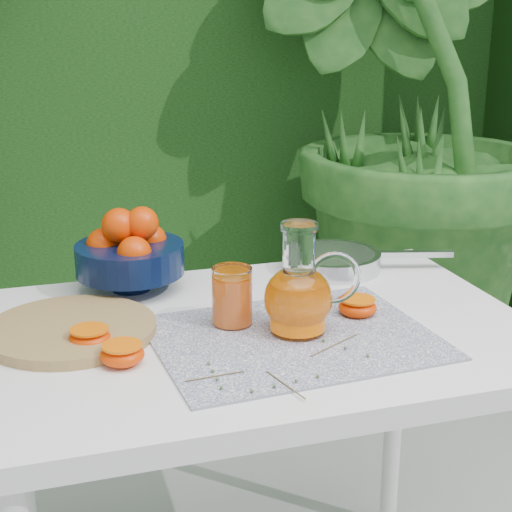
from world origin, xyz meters
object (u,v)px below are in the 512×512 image
object	(u,v)px
juice_pitcher	(299,295)
cutting_board	(71,330)
fruit_bowl	(129,252)
white_table	(259,366)
saute_pan	(333,260)

from	to	relation	value
juice_pitcher	cutting_board	bearing A→B (deg)	163.57
cutting_board	fruit_bowl	size ratio (longest dim) A/B	1.32
white_table	fruit_bowl	distance (m)	0.37
white_table	fruit_bowl	bearing A→B (deg)	125.72
white_table	saute_pan	world-z (taller)	saute_pan
white_table	cutting_board	size ratio (longest dim) A/B	3.27
saute_pan	fruit_bowl	bearing A→B (deg)	179.03
white_table	saute_pan	bearing A→B (deg)	45.81
juice_pitcher	white_table	bearing A→B (deg)	137.04
saute_pan	juice_pitcher	bearing A→B (deg)	-121.99
white_table	fruit_bowl	world-z (taller)	fruit_bowl
cutting_board	juice_pitcher	size ratio (longest dim) A/B	1.51
cutting_board	saute_pan	world-z (taller)	saute_pan
white_table	juice_pitcher	bearing A→B (deg)	-42.96
white_table	juice_pitcher	world-z (taller)	juice_pitcher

